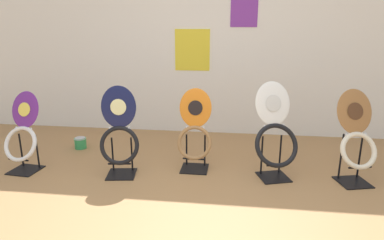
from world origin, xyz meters
name	(u,v)px	position (x,y,z in m)	size (l,w,h in m)	color
ground_plane	(182,232)	(0.00, 0.00, 0.00)	(14.00, 14.00, 0.00)	#A37547
wall_back	(210,37)	(0.00, 2.45, 1.30)	(8.00, 0.07, 2.60)	silver
toilet_seat_display_orange_sun	(195,133)	(-0.05, 1.15, 0.40)	(0.36, 0.28, 0.85)	black
toilet_seat_display_navy_moon	(119,136)	(-0.77, 0.91, 0.41)	(0.41, 0.32, 0.91)	black
toilet_seat_display_purple_note	(23,134)	(-1.79, 0.90, 0.39)	(0.39, 0.36, 0.81)	black
toilet_seat_display_white_plain	(275,134)	(0.75, 1.06, 0.44)	(0.49, 0.45, 0.94)	black
toilet_seat_display_woodgrain	(356,139)	(1.50, 1.05, 0.44)	(0.43, 0.41, 0.89)	black
paint_can	(80,143)	(-1.51, 1.58, 0.07)	(0.15, 0.15, 0.14)	#2D8E4C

